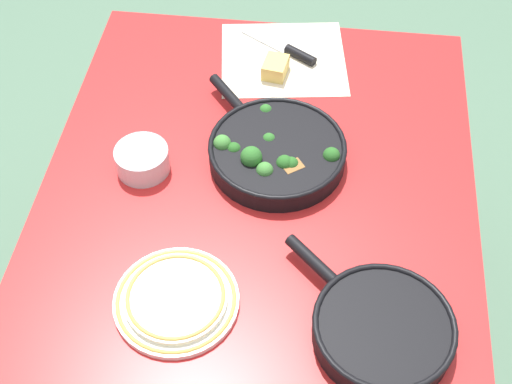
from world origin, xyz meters
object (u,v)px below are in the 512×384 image
at_px(skillet_broccoli, 276,151).
at_px(skillet_eggs, 382,329).
at_px(cheese_block, 273,68).
at_px(prep_bowl_steel, 142,160).
at_px(grater_knife, 289,50).
at_px(dinner_plate_stack, 176,299).

relative_size(skillet_broccoli, skillet_eggs, 1.16).
bearing_deg(skillet_broccoli, skillet_eggs, 170.71).
relative_size(skillet_broccoli, cheese_block, 4.78).
xyz_separation_m(cheese_block, prep_bowl_steel, (-0.34, 0.25, 0.01)).
xyz_separation_m(grater_knife, prep_bowl_steel, (-0.43, 0.28, 0.02)).
distance_m(grater_knife, prep_bowl_steel, 0.51).
xyz_separation_m(skillet_broccoli, grater_knife, (0.37, 0.00, -0.02)).
relative_size(cheese_block, dinner_plate_stack, 0.33).
bearing_deg(prep_bowl_steel, grater_knife, -33.24).
height_order(skillet_eggs, grater_knife, skillet_eggs).
bearing_deg(skillet_eggs, skillet_broccoli, -16.88).
relative_size(skillet_eggs, cheese_block, 4.12).
distance_m(grater_knife, cheese_block, 0.09).
relative_size(dinner_plate_stack, prep_bowl_steel, 2.04).
relative_size(skillet_eggs, prep_bowl_steel, 2.76).
xyz_separation_m(skillet_broccoli, skillet_eggs, (-0.41, -0.23, -0.00)).
bearing_deg(grater_knife, prep_bowl_steel, 88.99).
xyz_separation_m(grater_knife, cheese_block, (-0.08, 0.03, 0.01)).
height_order(skillet_broccoli, grater_knife, skillet_broccoli).
distance_m(skillet_eggs, grater_knife, 0.81).
distance_m(skillet_broccoli, cheese_block, 0.29).
height_order(cheese_block, prep_bowl_steel, prep_bowl_steel).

